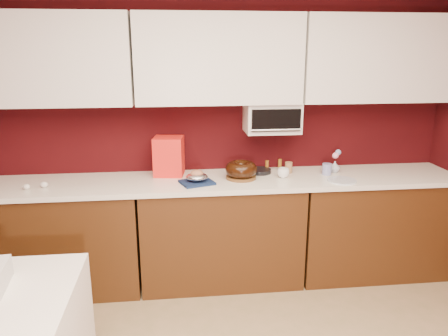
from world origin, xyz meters
name	(u,v)px	position (x,y,z in m)	size (l,w,h in m)	color
wall_back	(217,130)	(0.00, 2.25, 1.25)	(4.00, 0.02, 2.50)	#350709
base_cabinet_left	(58,240)	(-1.33, 1.94, 0.43)	(1.31, 0.58, 0.86)	#44240D
base_cabinet_center	(221,232)	(0.00, 1.94, 0.43)	(1.31, 0.58, 0.86)	#44240D
base_cabinet_right	(371,225)	(1.33, 1.94, 0.43)	(1.31, 0.58, 0.86)	#44240D
countertop	(221,181)	(0.00, 1.94, 0.88)	(4.00, 0.62, 0.04)	silver
upper_cabinet_left	(44,60)	(-1.33, 2.08, 1.85)	(1.31, 0.33, 0.70)	white
upper_cabinet_center	(219,59)	(0.00, 2.08, 1.85)	(1.31, 0.33, 0.70)	white
upper_cabinet_right	(379,59)	(1.33, 2.08, 1.85)	(1.31, 0.33, 0.70)	white
toaster_oven	(272,117)	(0.45, 2.10, 1.38)	(0.45, 0.30, 0.25)	white
toaster_oven_door	(276,120)	(0.45, 1.94, 1.38)	(0.40, 0.02, 0.18)	black
toaster_oven_handle	(276,130)	(0.45, 1.93, 1.30)	(0.02, 0.02, 0.42)	silver
cake_base	(241,177)	(0.17, 1.93, 0.91)	(0.25, 0.25, 0.02)	brown
bundt_cake	(241,169)	(0.17, 1.93, 0.98)	(0.26, 0.26, 0.11)	black
navy_towel	(197,182)	(-0.20, 1.84, 0.91)	(0.25, 0.21, 0.02)	#122246
foil_ham_nest	(197,177)	(-0.20, 1.84, 0.96)	(0.17, 0.15, 0.06)	silver
roasted_ham	(197,174)	(-0.20, 1.84, 0.98)	(0.10, 0.09, 0.07)	#A96B4D
pandoro_box	(169,156)	(-0.42, 2.11, 1.06)	(0.24, 0.22, 0.32)	red
dark_pan	(260,171)	(0.35, 2.08, 0.92)	(0.20, 0.20, 0.03)	black
coffee_mug	(283,172)	(0.52, 1.92, 0.95)	(0.09, 0.09, 0.09)	white
blue_jar	(327,169)	(0.91, 1.97, 0.95)	(0.08, 0.08, 0.10)	navy
flower_vase	(335,166)	(1.00, 2.03, 0.96)	(0.07, 0.07, 0.11)	#AAB0C0
flower_pink	(335,155)	(1.00, 2.03, 1.05)	(0.05, 0.05, 0.05)	pink
flower_blue	(338,152)	(1.03, 2.05, 1.07)	(0.05, 0.05, 0.05)	#859DD5
china_plate	(342,181)	(0.96, 1.76, 0.91)	(0.23, 0.23, 0.01)	silver
amber_bottle	(267,166)	(0.43, 2.14, 0.95)	(0.03, 0.03, 0.09)	brown
paper_cup	(289,167)	(0.60, 2.06, 0.95)	(0.06, 0.06, 0.09)	olive
egg_left	(27,187)	(-1.49, 1.83, 0.92)	(0.05, 0.04, 0.04)	silver
egg_right	(44,185)	(-1.37, 1.87, 0.92)	(0.06, 0.05, 0.05)	silver
amber_bottle_tall	(280,165)	(0.54, 2.12, 0.95)	(0.03, 0.03, 0.11)	brown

